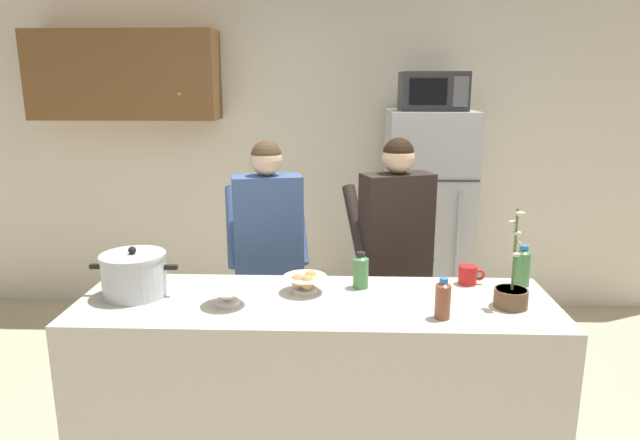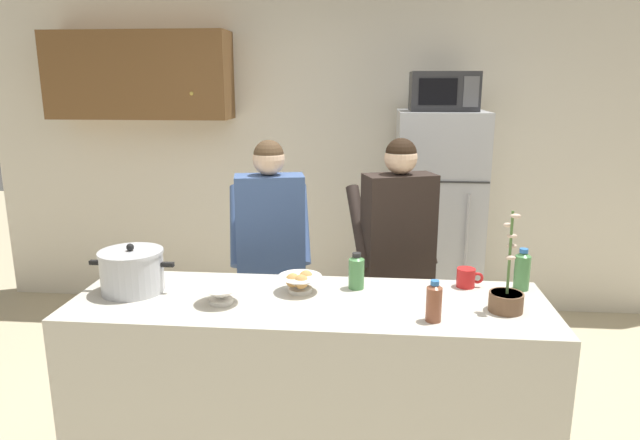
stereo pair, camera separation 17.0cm
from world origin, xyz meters
name	(u,v)px [view 2 (the right image)]	position (x,y,z in m)	size (l,w,h in m)	color
back_wall_unit	(310,144)	(-0.25, 2.26, 1.40)	(6.00, 0.48, 2.60)	silver
kitchen_island	(310,389)	(0.00, 0.00, 0.46)	(2.22, 0.68, 0.92)	beige
refrigerator	(437,223)	(0.78, 1.85, 0.85)	(0.64, 0.68, 1.70)	#B7BABF
microwave	(444,91)	(0.78, 1.83, 1.84)	(0.48, 0.37, 0.28)	#2D2D30
person_near_pot	(270,241)	(-0.32, 0.76, 0.98)	(0.55, 0.48, 1.59)	#726656
person_by_sink	(397,241)	(0.44, 0.78, 0.99)	(0.58, 0.53, 1.60)	black
cooking_pot	(132,271)	(-0.86, 0.03, 1.02)	(0.42, 0.30, 0.24)	silver
coffee_mug	(466,278)	(0.76, 0.25, 0.97)	(0.13, 0.09, 0.10)	red
bread_bowl	(300,282)	(-0.06, 0.10, 0.97)	(0.21, 0.21, 0.10)	white
empty_bowl	(221,293)	(-0.40, -0.08, 0.97)	(0.20, 0.20, 0.08)	white
bottle_near_edge	(434,301)	(0.55, -0.19, 1.01)	(0.07, 0.07, 0.18)	brown
bottle_mid_counter	(522,270)	(1.02, 0.23, 1.02)	(0.08, 0.08, 0.21)	#4C8C4C
bottle_far_corner	(356,271)	(0.21, 0.17, 1.01)	(0.08, 0.08, 0.18)	#4C8C4C
potted_orchid	(506,297)	(0.88, -0.05, 0.99)	(0.15, 0.15, 0.45)	brown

